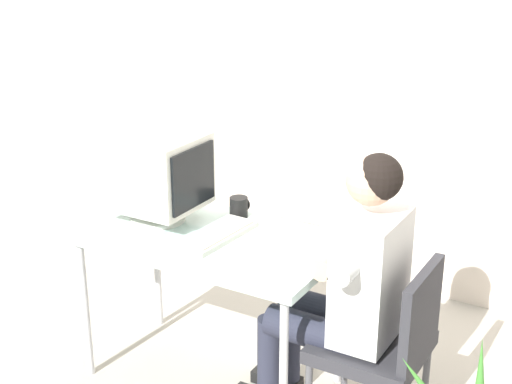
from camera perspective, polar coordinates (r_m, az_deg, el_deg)
name	(u,v)px	position (r m, az deg, el deg)	size (l,w,h in m)	color
ground_plane	(213,377)	(3.70, -3.32, -14.02)	(12.00, 12.00, 0.00)	#9E998E
wall_back	(394,32)	(4.21, 10.63, 12.02)	(8.00, 0.10, 3.00)	beige
desk	(210,247)	(3.36, -3.56, -4.25)	(1.18, 0.67, 0.75)	#B7B7BC
crt_monitor	(156,172)	(3.43, -7.68, 1.55)	(0.42, 0.37, 0.41)	silver
keyboard	(217,235)	(3.29, -3.00, -3.31)	(0.18, 0.43, 0.03)	silver
office_chair	(385,341)	(3.13, 9.95, -11.21)	(0.44, 0.44, 0.81)	#4C4C51
person_seated	(346,284)	(3.08, 6.92, -7.04)	(0.70, 0.56, 1.25)	silver
desk_mug	(239,207)	(3.51, -1.31, -1.16)	(0.09, 0.10, 0.10)	black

